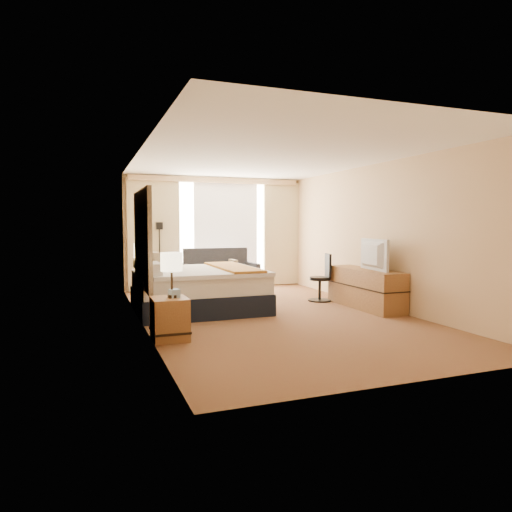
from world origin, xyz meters
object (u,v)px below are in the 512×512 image
object	(u,v)px
bed	(198,289)
lamp_left	(172,263)
nightstand_left	(170,318)
media_dresser	(365,288)
loveseat	(220,278)
nightstand_right	(146,292)
floor_lamp	(159,243)
desk_chair	(322,280)
television	(369,255)
lamp_right	(142,251)

from	to	relation	value
bed	lamp_left	distance (m)	2.13
nightstand_left	media_dresser	bearing A→B (deg)	15.84
media_dresser	lamp_left	distance (m)	3.89
media_dresser	loveseat	world-z (taller)	loveseat
nightstand_right	bed	bearing A→B (deg)	-38.79
media_dresser	floor_lamp	world-z (taller)	floor_lamp
nightstand_left	desk_chair	world-z (taller)	desk_chair
lamp_left	bed	bearing A→B (deg)	67.51
desk_chair	television	xyz separation A→B (m)	(0.33, -1.09, 0.56)
bed	desk_chair	xyz separation A→B (m)	(2.51, 0.10, 0.03)
loveseat	floor_lamp	xyz separation A→B (m)	(-1.19, 0.72, 0.77)
lamp_left	lamp_right	xyz separation A→B (m)	(-0.08, 2.58, 0.01)
bed	desk_chair	bearing A→B (deg)	2.32
floor_lamp	lamp_left	bearing A→B (deg)	-96.55
floor_lamp	television	size ratio (longest dim) A/B	1.63
floor_lamp	lamp_right	distance (m)	1.90
media_dresser	loveseat	distance (m)	3.26
nightstand_right	television	distance (m)	4.06
loveseat	television	distance (m)	3.44
nightstand_left	nightstand_right	distance (m)	2.50
lamp_left	lamp_right	bearing A→B (deg)	91.83
loveseat	media_dresser	bearing A→B (deg)	-53.58
lamp_right	desk_chair	bearing A→B (deg)	-9.96
bed	loveseat	world-z (taller)	bed
floor_lamp	desk_chair	xyz separation A→B (m)	(2.79, -2.40, -0.68)
nightstand_left	loveseat	xyz separation A→B (m)	(1.72, 3.63, 0.05)
desk_chair	lamp_left	distance (m)	3.89
bed	loveseat	bearing A→B (deg)	63.01
bed	desk_chair	distance (m)	2.51
television	media_dresser	bearing A→B (deg)	-7.68
media_dresser	lamp_left	bearing A→B (deg)	-163.53
loveseat	floor_lamp	size ratio (longest dim) A/B	1.02
nightstand_right	floor_lamp	distance (m)	2.09
lamp_left	floor_lamp	bearing A→B (deg)	83.45
nightstand_right	floor_lamp	size ratio (longest dim) A/B	0.35
loveseat	lamp_left	bearing A→B (deg)	-115.81
media_dresser	loveseat	xyz separation A→B (m)	(-1.98, 2.58, -0.03)
bed	floor_lamp	size ratio (longest dim) A/B	1.38
nightstand_left	loveseat	size ratio (longest dim) A/B	0.35
lamp_right	nightstand_right	bearing A→B (deg)	-39.51
nightstand_left	television	xyz separation A→B (m)	(3.65, 0.87, 0.70)
media_dresser	lamp_right	xyz separation A→B (m)	(-3.75, 1.49, 0.67)
bed	nightstand_left	bearing A→B (deg)	-113.61
lamp_right	television	size ratio (longest dim) A/B	0.64
nightstand_left	nightstand_right	xyz separation A→B (m)	(0.00, 2.50, 0.00)
loveseat	desk_chair	xyz separation A→B (m)	(1.60, -1.68, 0.09)
lamp_left	desk_chair	bearing A→B (deg)	31.11
lamp_right	bed	bearing A→B (deg)	-38.83
nightstand_right	loveseat	bearing A→B (deg)	33.43
desk_chair	television	distance (m)	1.26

